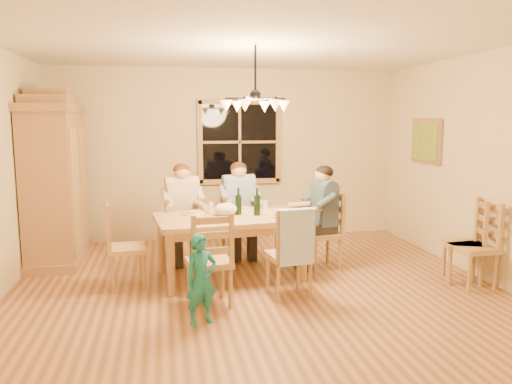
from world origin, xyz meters
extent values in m
plane|color=brown|center=(0.00, 0.00, 0.00)|extent=(5.50, 5.50, 0.00)
cube|color=white|center=(0.00, 0.00, 2.70)|extent=(5.50, 5.00, 0.02)
cube|color=beige|center=(0.00, 2.50, 1.35)|extent=(5.50, 0.02, 2.70)
cube|color=beige|center=(2.75, 0.00, 1.35)|extent=(0.02, 5.00, 2.70)
cube|color=black|center=(0.20, 2.48, 1.55)|extent=(1.20, 0.03, 1.20)
cube|color=#AE7D4D|center=(0.20, 2.46, 1.55)|extent=(1.30, 0.06, 1.30)
cube|color=#986C41|center=(2.72, 1.20, 1.60)|extent=(0.04, 0.78, 0.64)
cube|color=#1E6B2D|center=(2.69, 1.20, 1.60)|extent=(0.02, 0.68, 0.54)
cylinder|color=black|center=(0.00, 0.00, 2.44)|extent=(0.02, 0.02, 0.53)
sphere|color=black|center=(0.00, 0.00, 2.17)|extent=(0.12, 0.12, 0.12)
cylinder|color=black|center=(0.16, 0.00, 2.13)|extent=(0.34, 0.02, 0.02)
cone|color=#FFB259|center=(0.32, 0.00, 2.05)|extent=(0.13, 0.13, 0.12)
cylinder|color=black|center=(0.08, 0.14, 2.13)|extent=(0.19, 0.31, 0.02)
cone|color=#FFB259|center=(0.16, 0.28, 2.05)|extent=(0.13, 0.13, 0.12)
cylinder|color=black|center=(-0.08, 0.14, 2.13)|extent=(0.19, 0.31, 0.02)
cone|color=#FFB259|center=(-0.16, 0.28, 2.05)|extent=(0.13, 0.13, 0.12)
cylinder|color=black|center=(-0.16, 0.00, 2.13)|extent=(0.34, 0.02, 0.02)
cone|color=#FFB259|center=(-0.32, 0.00, 2.05)|extent=(0.13, 0.13, 0.12)
cylinder|color=black|center=(-0.08, -0.14, 2.13)|extent=(0.19, 0.31, 0.02)
cone|color=#FFB259|center=(-0.16, -0.28, 2.05)|extent=(0.13, 0.13, 0.12)
cylinder|color=black|center=(0.08, -0.14, 2.13)|extent=(0.19, 0.31, 0.02)
cone|color=#FFB259|center=(0.16, -0.28, 2.05)|extent=(0.13, 0.13, 0.12)
cube|color=#986C41|center=(-2.43, 1.55, 1.00)|extent=(0.60, 1.30, 2.00)
cube|color=#986C41|center=(-2.43, 1.55, 2.05)|extent=(0.66, 1.40, 0.10)
cube|color=#986C41|center=(-2.43, 1.55, 2.15)|extent=(0.58, 1.00, 0.12)
cube|color=#986C41|center=(-2.43, 1.55, 2.25)|extent=(0.52, 0.55, 0.10)
cube|color=#AE7D4D|center=(-2.12, 1.22, 1.00)|extent=(0.03, 0.55, 1.60)
cube|color=#AE7D4D|center=(-2.12, 1.88, 1.00)|extent=(0.03, 0.55, 1.60)
cube|color=#986C41|center=(-2.43, 1.55, 0.06)|extent=(0.66, 1.40, 0.12)
cube|color=#A67B49|center=(-0.23, 0.43, 0.73)|extent=(1.87, 1.28, 0.06)
cube|color=#AE7D4D|center=(-0.23, 0.43, 0.65)|extent=(1.70, 1.11, 0.10)
cylinder|color=#AE7D4D|center=(-0.95, -0.10, 0.35)|extent=(0.09, 0.09, 0.70)
cylinder|color=#AE7D4D|center=(0.59, 0.09, 0.35)|extent=(0.09, 0.09, 0.70)
cylinder|color=#AE7D4D|center=(-1.05, 0.76, 0.35)|extent=(0.09, 0.09, 0.70)
cylinder|color=#AE7D4D|center=(0.49, 0.95, 0.35)|extent=(0.09, 0.09, 0.70)
cube|color=#AE7D4D|center=(-0.77, 1.19, 0.45)|extent=(0.49, 0.47, 0.06)
cube|color=#AE7D4D|center=(-0.77, 1.19, 0.72)|extent=(0.38, 0.10, 0.54)
cube|color=#AE7D4D|center=(0.01, 1.29, 0.45)|extent=(0.49, 0.47, 0.06)
cube|color=#AE7D4D|center=(0.01, 1.29, 0.72)|extent=(0.38, 0.10, 0.54)
cube|color=#AE7D4D|center=(-0.57, -0.45, 0.45)|extent=(0.49, 0.47, 0.06)
cube|color=#AE7D4D|center=(-0.57, -0.45, 0.72)|extent=(0.38, 0.10, 0.54)
cube|color=#AE7D4D|center=(0.30, -0.34, 0.45)|extent=(0.49, 0.47, 0.06)
cube|color=#AE7D4D|center=(0.30, -0.34, 0.72)|extent=(0.38, 0.10, 0.54)
cube|color=#AE7D4D|center=(-1.44, 0.28, 0.45)|extent=(0.47, 0.49, 0.06)
cube|color=#AE7D4D|center=(-1.44, 0.28, 0.72)|extent=(0.10, 0.38, 0.54)
cube|color=#AE7D4D|center=(0.98, 0.57, 0.45)|extent=(0.47, 0.49, 0.06)
cube|color=#AE7D4D|center=(0.98, 0.57, 0.72)|extent=(0.10, 0.38, 0.54)
cube|color=#C5AE98|center=(-0.77, 1.19, 0.84)|extent=(0.42, 0.27, 0.52)
cube|color=#262328|center=(-0.77, 1.19, 0.53)|extent=(0.43, 0.46, 0.14)
sphere|color=tan|center=(-0.77, 1.19, 1.22)|extent=(0.21, 0.21, 0.21)
ellipsoid|color=#592614|center=(-0.77, 1.19, 1.25)|extent=(0.22, 0.22, 0.17)
cube|color=#355693|center=(0.01, 1.29, 0.84)|extent=(0.42, 0.27, 0.52)
cube|color=#262328|center=(0.01, 1.29, 0.53)|extent=(0.43, 0.46, 0.14)
sphere|color=tan|center=(0.01, 1.29, 1.22)|extent=(0.21, 0.21, 0.21)
ellipsoid|color=#381E11|center=(0.01, 1.29, 1.25)|extent=(0.22, 0.22, 0.17)
cube|color=#3A4A5C|center=(0.98, 0.57, 0.84)|extent=(0.27, 0.42, 0.52)
cube|color=#262328|center=(0.98, 0.57, 0.53)|extent=(0.46, 0.43, 0.14)
sphere|color=tan|center=(0.98, 0.57, 1.22)|extent=(0.21, 0.21, 0.21)
ellipsoid|color=black|center=(0.98, 0.57, 1.25)|extent=(0.22, 0.22, 0.17)
cube|color=#A4BCDE|center=(0.33, -0.53, 0.70)|extent=(0.39, 0.15, 0.58)
cylinder|color=black|center=(-0.12, 0.49, 0.93)|extent=(0.08, 0.08, 0.33)
cylinder|color=black|center=(0.10, 0.41, 0.93)|extent=(0.08, 0.08, 0.33)
cylinder|color=white|center=(-0.66, 0.62, 0.77)|extent=(0.26, 0.26, 0.02)
cylinder|color=white|center=(-0.01, 0.79, 0.77)|extent=(0.26, 0.26, 0.02)
cylinder|color=white|center=(0.35, 0.52, 0.77)|extent=(0.26, 0.26, 0.02)
cylinder|color=silver|center=(-0.44, 0.63, 0.83)|extent=(0.06, 0.06, 0.14)
cylinder|color=silver|center=(0.24, 0.64, 0.83)|extent=(0.06, 0.06, 0.14)
ellipsoid|color=tan|center=(0.35, 0.21, 0.82)|extent=(0.20, 0.20, 0.11)
cube|color=#535F99|center=(-0.34, 0.22, 0.78)|extent=(0.20, 0.16, 0.03)
ellipsoid|color=beige|center=(-0.28, 0.46, 0.84)|extent=(0.28, 0.22, 0.15)
imported|color=#1A7678|center=(-0.68, -0.91, 0.43)|extent=(0.37, 0.30, 0.86)
cube|color=#AE7D4D|center=(2.45, -0.42, 0.45)|extent=(0.45, 0.47, 0.06)
cube|color=#AE7D4D|center=(2.45, -0.42, 0.72)|extent=(0.08, 0.38, 0.54)
cube|color=#AE7D4D|center=(2.45, -0.23, 0.45)|extent=(0.55, 0.56, 0.06)
cube|color=#AE7D4D|center=(2.45, -0.23, 0.72)|extent=(0.18, 0.37, 0.54)
camera|label=1|loc=(-1.00, -5.41, 1.91)|focal=35.00mm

